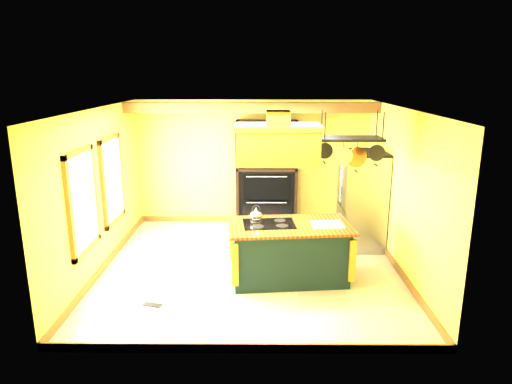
{
  "coord_description": "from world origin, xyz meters",
  "views": [
    {
      "loc": [
        0.16,
        -7.28,
        3.25
      ],
      "look_at": [
        0.09,
        0.3,
        1.26
      ],
      "focal_mm": 32.0,
      "sensor_mm": 36.0,
      "label": 1
    }
  ],
  "objects_px": {
    "kitchen_island": "(289,251)",
    "refrigerator": "(362,202)",
    "range_hood": "(278,142)",
    "hutch": "(266,186)",
    "pot_rack": "(351,145)"
  },
  "relations": [
    {
      "from": "kitchen_island",
      "to": "range_hood",
      "type": "xyz_separation_m",
      "value": [
        -0.2,
        -0.0,
        1.76
      ]
    },
    {
      "from": "pot_rack",
      "to": "range_hood",
      "type": "bearing_deg",
      "value": -179.86
    },
    {
      "from": "range_hood",
      "to": "refrigerator",
      "type": "relative_size",
      "value": 0.72
    },
    {
      "from": "kitchen_island",
      "to": "pot_rack",
      "type": "distance_m",
      "value": 1.95
    },
    {
      "from": "range_hood",
      "to": "kitchen_island",
      "type": "bearing_deg",
      "value": 0.16
    },
    {
      "from": "refrigerator",
      "to": "kitchen_island",
      "type": "bearing_deg",
      "value": -134.98
    },
    {
      "from": "kitchen_island",
      "to": "range_hood",
      "type": "height_order",
      "value": "range_hood"
    },
    {
      "from": "range_hood",
      "to": "hutch",
      "type": "xyz_separation_m",
      "value": [
        -0.13,
        2.68,
        -1.34
      ]
    },
    {
      "from": "refrigerator",
      "to": "hutch",
      "type": "relative_size",
      "value": 0.79
    },
    {
      "from": "kitchen_island",
      "to": "refrigerator",
      "type": "height_order",
      "value": "refrigerator"
    },
    {
      "from": "range_hood",
      "to": "hutch",
      "type": "height_order",
      "value": "range_hood"
    },
    {
      "from": "refrigerator",
      "to": "hutch",
      "type": "height_order",
      "value": "hutch"
    },
    {
      "from": "kitchen_island",
      "to": "pot_rack",
      "type": "height_order",
      "value": "pot_rack"
    },
    {
      "from": "kitchen_island",
      "to": "refrigerator",
      "type": "bearing_deg",
      "value": 39.61
    },
    {
      "from": "range_hood",
      "to": "hutch",
      "type": "bearing_deg",
      "value": 92.77
    }
  ]
}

